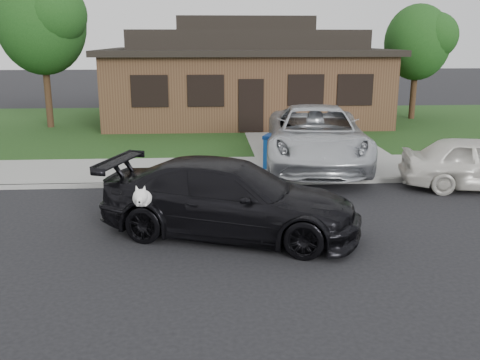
{
  "coord_description": "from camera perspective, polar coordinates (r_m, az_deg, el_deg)",
  "views": [
    {
      "loc": [
        2.17,
        -10.36,
        3.83
      ],
      "look_at": [
        2.84,
        -0.1,
        1.1
      ],
      "focal_mm": 40.0,
      "sensor_mm": 36.0,
      "label": 1
    }
  ],
  "objects": [
    {
      "name": "ground",
      "position": [
        11.26,
        -14.67,
        -5.53
      ],
      "size": [
        120.0,
        120.0,
        0.0
      ],
      "primitive_type": "plane",
      "color": "black",
      "rests_on": "ground"
    },
    {
      "name": "sidewalk",
      "position": [
        15.97,
        -11.43,
        0.91
      ],
      "size": [
        60.0,
        3.0,
        0.12
      ],
      "primitive_type": "cube",
      "color": "gray",
      "rests_on": "ground"
    },
    {
      "name": "curb",
      "position": [
        14.53,
        -12.18,
        -0.52
      ],
      "size": [
        60.0,
        0.12,
        0.12
      ],
      "primitive_type": "cube",
      "color": "gray",
      "rests_on": "ground"
    },
    {
      "name": "lawn",
      "position": [
        23.76,
        -8.96,
        5.57
      ],
      "size": [
        60.0,
        13.0,
        0.13
      ],
      "primitive_type": "cube",
      "color": "#193814",
      "rests_on": "ground"
    },
    {
      "name": "driveway",
      "position": [
        21.06,
        6.84,
        4.47
      ],
      "size": [
        4.5,
        13.0,
        0.14
      ],
      "primitive_type": "cube",
      "color": "gray",
      "rests_on": "ground"
    },
    {
      "name": "sedan",
      "position": [
        10.63,
        -1.07,
        -1.99
      ],
      "size": [
        5.56,
        3.64,
        1.5
      ],
      "rotation": [
        0.0,
        0.0,
        1.24
      ],
      "color": "black",
      "rests_on": "ground"
    },
    {
      "name": "minivan",
      "position": [
        16.21,
        8.11,
        4.68
      ],
      "size": [
        3.66,
        6.54,
        1.73
      ],
      "primitive_type": "imported",
      "rotation": [
        0.0,
        0.0,
        -0.13
      ],
      "color": "silver",
      "rests_on": "driveway"
    },
    {
      "name": "recycling_bin",
      "position": [
        15.69,
        3.73,
        3.03
      ],
      "size": [
        0.78,
        0.78,
        0.99
      ],
      "rotation": [
        0.0,
        0.0,
        -0.4
      ],
      "color": "#0E499F",
      "rests_on": "sidewalk"
    },
    {
      "name": "house",
      "position": [
        25.48,
        0.41,
        11.05
      ],
      "size": [
        12.6,
        8.6,
        4.65
      ],
      "color": "#422B1C",
      "rests_on": "ground"
    },
    {
      "name": "tree_0",
      "position": [
        24.14,
        -20.12,
        15.54
      ],
      "size": [
        3.78,
        3.6,
        6.34
      ],
      "color": "#332114",
      "rests_on": "ground"
    },
    {
      "name": "tree_1",
      "position": [
        26.69,
        18.77,
        13.86
      ],
      "size": [
        3.15,
        3.0,
        5.25
      ],
      "color": "#332114",
      "rests_on": "ground"
    }
  ]
}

